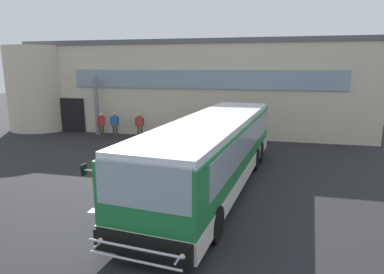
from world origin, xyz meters
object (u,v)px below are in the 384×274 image
(entry_support_column, at_px, (97,106))
(passenger_by_doorway, at_px, (115,123))
(passenger_at_curb_edge, at_px, (140,124))
(bus_main_foreground, at_px, (214,153))
(passenger_near_column, at_px, (101,123))

(entry_support_column, distance_m, passenger_by_doorway, 1.99)
(passenger_at_curb_edge, bearing_deg, bus_main_foreground, -51.23)
(passenger_by_doorway, relative_size, passenger_at_curb_edge, 1.00)
(bus_main_foreground, distance_m, passenger_by_doorway, 11.02)
(entry_support_column, bearing_deg, passenger_at_curb_edge, -9.40)
(bus_main_foreground, height_order, passenger_by_doorway, bus_main_foreground)
(entry_support_column, relative_size, passenger_by_doorway, 2.39)
(entry_support_column, height_order, passenger_by_doorway, entry_support_column)
(passenger_near_column, bearing_deg, passenger_at_curb_edge, 8.67)
(bus_main_foreground, bearing_deg, passenger_at_curb_edge, 128.77)
(entry_support_column, relative_size, passenger_near_column, 2.39)
(entry_support_column, height_order, passenger_at_curb_edge, entry_support_column)
(bus_main_foreground, bearing_deg, passenger_near_column, 140.02)
(bus_main_foreground, bearing_deg, entry_support_column, 139.02)
(bus_main_foreground, height_order, passenger_at_curb_edge, bus_main_foreground)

